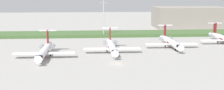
# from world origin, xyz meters

# --- Properties ---
(ground_plane) EXTENTS (500.00, 500.00, 0.00)m
(ground_plane) POSITION_xyz_m (0.00, 30.00, 0.00)
(ground_plane) COLOR #9E9B96
(grass_berm) EXTENTS (320.00, 20.00, 1.65)m
(grass_berm) POSITION_xyz_m (0.00, 71.62, 0.82)
(grass_berm) COLOR #426033
(grass_berm) RESTS_ON ground
(regional_jet_second) EXTENTS (22.81, 31.00, 9.00)m
(regional_jet_second) POSITION_xyz_m (-26.01, 13.40, 2.54)
(regional_jet_second) COLOR white
(regional_jet_second) RESTS_ON ground
(regional_jet_third) EXTENTS (22.81, 31.00, 9.00)m
(regional_jet_third) POSITION_xyz_m (-0.08, 20.97, 2.54)
(regional_jet_third) COLOR white
(regional_jet_third) RESTS_ON ground
(regional_jet_fourth) EXTENTS (22.81, 31.00, 9.00)m
(regional_jet_fourth) POSITION_xyz_m (26.68, 30.35, 2.54)
(regional_jet_fourth) COLOR white
(regional_jet_fourth) RESTS_ON ground
(regional_jet_fifth) EXTENTS (22.81, 31.00, 9.00)m
(regional_jet_fifth) POSITION_xyz_m (54.54, 38.76, 2.54)
(regional_jet_fifth) COLOR white
(regional_jet_fifth) RESTS_ON ground
(antenna_mast) EXTENTS (4.40, 0.50, 28.49)m
(antenna_mast) POSITION_xyz_m (-1.21, 64.26, 11.73)
(antenna_mast) COLOR #B2B2B7
(antenna_mast) RESTS_ON ground
(distant_hangar) EXTENTS (47.49, 26.63, 14.15)m
(distant_hangar) POSITION_xyz_m (60.12, 107.39, 7.07)
(distant_hangar) COLOR gray
(distant_hangar) RESTS_ON ground
(safety_cone_front_marker) EXTENTS (0.44, 0.44, 0.55)m
(safety_cone_front_marker) POSITION_xyz_m (-0.92, -0.29, 0.28)
(safety_cone_front_marker) COLOR orange
(safety_cone_front_marker) RESTS_ON ground
(safety_cone_mid_marker) EXTENTS (0.44, 0.44, 0.55)m
(safety_cone_mid_marker) POSITION_xyz_m (2.28, 0.52, 0.28)
(safety_cone_mid_marker) COLOR orange
(safety_cone_mid_marker) RESTS_ON ground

